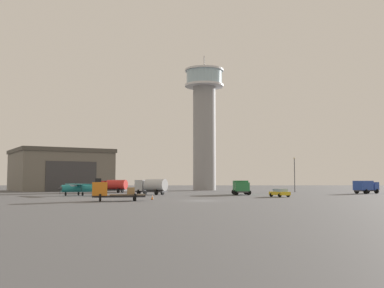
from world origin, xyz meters
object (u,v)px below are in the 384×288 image
Objects in this scene: truck_box_green at (241,187)px; truck_fuel_tanker_red at (113,185)px; traffic_cone_near_left at (152,197)px; truck_box_blue at (366,186)px; car_yellow at (280,192)px; light_post_east at (295,171)px; control_tower at (204,119)px; airplane_teal at (80,187)px; truck_flatbed_orange at (110,192)px; truck_fuel_tanker_silver at (152,186)px.

truck_fuel_tanker_red is (-26.72, 15.08, 0.09)m from truck_box_green.
truck_box_green is at bearing 55.35° from traffic_cone_near_left.
truck_box_blue is at bearing 107.17° from truck_box_green.
car_yellow is at bearing 159.60° from truck_fuel_tanker_red.
truck_box_green is 30.68m from truck_fuel_tanker_red.
light_post_east is at bearing -152.91° from truck_fuel_tanker_red.
control_tower is 8.77× the size of car_yellow.
control_tower is 55.05m from airplane_teal.
truck_box_green is at bearing -126.77° from light_post_east.
truck_fuel_tanker_silver is at bearing -107.09° from truck_flatbed_orange.
control_tower reaches higher than traffic_cone_near_left.
traffic_cone_near_left is at bearing -99.12° from control_tower.
truck_box_blue is at bearing -46.78° from control_tower.
airplane_teal reaches higher than truck_fuel_tanker_red.
truck_flatbed_orange is 1.04× the size of truck_fuel_tanker_red.
control_tower is 38.88m from truck_fuel_tanker_red.
truck_box_blue is at bearing -141.61° from truck_fuel_tanker_silver.
control_tower is 33.11m from light_post_east.
truck_box_blue is (56.76, 11.43, 0.06)m from airplane_teal.
truck_flatbed_orange is 33.94m from truck_box_green.
control_tower is 3.90× the size of airplane_teal.
airplane_teal reaches higher than truck_flatbed_orange.
airplane_teal reaches higher than car_yellow.
truck_box_blue is (44.09, 6.89, -0.19)m from truck_fuel_tanker_silver.
light_post_east reaches higher than traffic_cone_near_left.
truck_fuel_tanker_red is 39.06m from traffic_cone_near_left.
truck_flatbed_orange is (9.10, -23.01, -0.23)m from airplane_teal.
control_tower reaches higher than car_yellow.
traffic_cone_near_left is (-15.40, -22.29, -1.20)m from truck_box_green.
airplane_teal is 51.23m from light_post_east.
airplane_teal is at bearing 100.79° from truck_fuel_tanker_red.
traffic_cone_near_left is at bearing 123.75° from truck_fuel_tanker_silver.
truck_flatbed_orange is at bearing 100.28° from car_yellow.
traffic_cone_near_left is at bearing -178.76° from truck_box_blue.
truck_box_blue is (26.99, 7.52, -0.02)m from truck_box_green.
airplane_teal reaches higher than truck_fuel_tanker_silver.
truck_fuel_tanker_silver is 1.49× the size of car_yellow.
traffic_cone_near_left is (14.36, -18.38, -1.11)m from airplane_teal.
airplane_teal is 1.62× the size of truck_box_blue.
airplane_teal is 13.46m from truck_fuel_tanker_silver.
truck_fuel_tanker_silver reaches higher than truck_box_blue.
car_yellow is 22.93m from traffic_cone_near_left.
truck_box_blue is at bearing -153.87° from truck_flatbed_orange.
truck_box_green reaches higher than truck_flatbed_orange.
truck_box_blue reaches higher than traffic_cone_near_left.
truck_box_green is 1.07× the size of truck_fuel_tanker_silver.
truck_fuel_tanker_red is (-6.06, 42.00, 0.41)m from truck_flatbed_orange.
truck_box_green is (29.77, 3.91, 0.09)m from airplane_teal.
truck_fuel_tanker_silver is 0.79× the size of light_post_east.
light_post_east is (41.94, 5.28, 3.30)m from truck_fuel_tanker_red.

